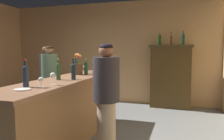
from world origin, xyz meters
The scene contains 20 objects.
wall_back centered at (0.00, 3.06, 1.39)m, with size 6.03×0.12×2.77m, color tan.
bar_counter centered at (0.29, 0.01, 0.51)m, with size 0.67×2.95×1.02m.
display_cabinet centered at (1.73, 2.77, 0.83)m, with size 1.06×0.39×1.58m.
wine_bottle_rose centered at (0.46, -0.02, 1.15)m, with size 0.07×0.07×0.31m.
wine_bottle_chardonnay centered at (0.35, 0.69, 1.14)m, with size 0.07×0.07×0.28m.
wine_bottle_riesling centered at (0.25, -0.10, 1.16)m, with size 0.07×0.07×0.31m.
wine_bottle_merlot centered at (0.23, -0.80, 1.16)m, with size 0.07×0.07×0.33m.
wine_bottle_syrah centered at (0.12, 0.73, 1.16)m, with size 0.06×0.06×0.31m.
wine_glass_front centered at (0.25, 0.89, 1.13)m, with size 0.08×0.08×0.16m.
wine_glass_mid centered at (0.45, -0.56, 1.13)m, with size 0.07×0.07×0.16m.
wine_glass_rear centered at (0.41, -0.76, 1.10)m, with size 0.07×0.07×0.12m.
wine_glass_spare centered at (0.41, 1.01, 1.12)m, with size 0.08×0.08×0.14m.
flower_arrangement centered at (0.22, 0.63, 1.17)m, with size 0.15×0.17×0.38m.
cheese_plate centered at (0.32, -0.97, 1.02)m, with size 0.18×0.18×0.01m, color white.
display_bottle_left centered at (1.44, 2.77, 1.73)m, with size 0.07×0.07×0.32m.
display_bottle_midleft centered at (1.72, 2.77, 1.72)m, with size 0.06×0.06×0.32m.
display_bottle_center centered at (2.01, 2.77, 1.73)m, with size 0.08×0.08×0.34m.
patron_in_navy centered at (-0.73, 1.18, 0.84)m, with size 0.36×0.36×1.55m.
patron_in_grey centered at (-1.11, 1.63, 0.85)m, with size 0.31×0.31×1.54m.
bartender centered at (1.07, -0.30, 0.85)m, with size 0.34×0.34×1.54m.
Camera 1 is at (1.99, -2.99, 1.46)m, focal length 35.72 mm.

